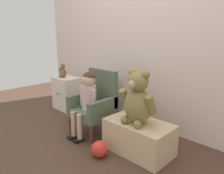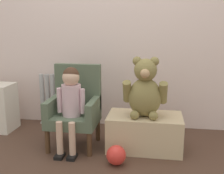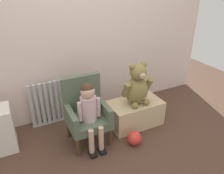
{
  "view_description": "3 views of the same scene",
  "coord_description": "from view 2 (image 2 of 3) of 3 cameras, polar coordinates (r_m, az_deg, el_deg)",
  "views": [
    {
      "loc": [
        1.66,
        -1.1,
        1.17
      ],
      "look_at": [
        0.13,
        0.46,
        0.62
      ],
      "focal_mm": 35.0,
      "sensor_mm": 36.0,
      "label": 1
    },
    {
      "loc": [
        0.55,
        -1.9,
        1.1
      ],
      "look_at": [
        0.17,
        0.46,
        0.57
      ],
      "focal_mm": 45.0,
      "sensor_mm": 36.0,
      "label": 2
    },
    {
      "loc": [
        -0.82,
        -1.46,
        1.69
      ],
      "look_at": [
        0.13,
        0.48,
        0.6
      ],
      "focal_mm": 35.0,
      "sensor_mm": 36.0,
      "label": 3
    }
  ],
  "objects": [
    {
      "name": "toy_ball",
      "position": [
        2.32,
        0.85,
        -13.66
      ],
      "size": [
        0.16,
        0.16,
        0.16
      ],
      "primitive_type": "sphere",
      "color": "red",
      "rests_on": "ground_plane"
    },
    {
      "name": "back_wall",
      "position": [
        3.06,
        -1.3,
        14.3
      ],
      "size": [
        3.8,
        0.05,
        2.4
      ],
      "primitive_type": "cube",
      "color": "beige",
      "rests_on": "ground_plane"
    },
    {
      "name": "radiator",
      "position": [
        3.19,
        -10.85,
        -2.61
      ],
      "size": [
        0.43,
        0.05,
        0.57
      ],
      "color": "#B6B7B6",
      "rests_on": "ground_plane"
    },
    {
      "name": "child_figure",
      "position": [
        2.48,
        -8.41,
        -1.99
      ],
      "size": [
        0.25,
        0.35,
        0.75
      ],
      "color": "beige",
      "rests_on": "ground_plane"
    },
    {
      "name": "low_bench",
      "position": [
        2.58,
        6.63,
        -9.08
      ],
      "size": [
        0.66,
        0.38,
        0.32
      ],
      "primitive_type": "cube",
      "color": "#CFB58A",
      "rests_on": "ground_plane"
    },
    {
      "name": "large_teddy_bear",
      "position": [
        2.44,
        6.72,
        -0.75
      ],
      "size": [
        0.38,
        0.27,
        0.53
      ],
      "color": "olive",
      "rests_on": "low_bench"
    },
    {
      "name": "ground_plane",
      "position": [
        2.26,
        -6.46,
        -16.76
      ],
      "size": [
        6.0,
        6.0,
        0.0
      ],
      "primitive_type": "plane",
      "color": "#4B3226"
    },
    {
      "name": "child_armchair",
      "position": [
        2.62,
        -7.55,
        -4.15
      ],
      "size": [
        0.44,
        0.41,
        0.75
      ],
      "color": "#53634B",
      "rests_on": "ground_plane"
    }
  ]
}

